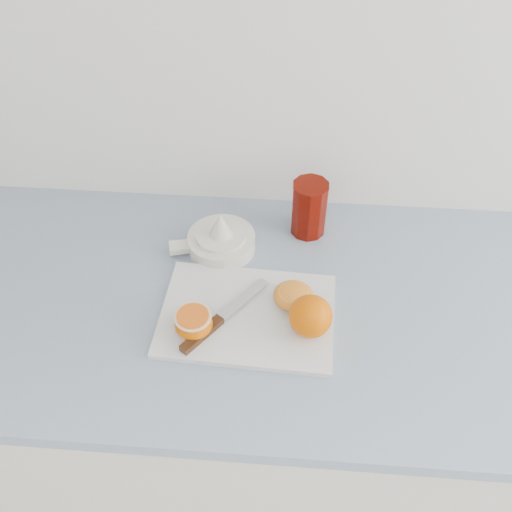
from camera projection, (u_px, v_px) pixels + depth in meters
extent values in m
cube|color=silver|center=(260.00, 417.00, 1.44)|extent=(2.55, 0.60, 0.86)
cube|color=#8C9BB4|center=(261.00, 303.00, 1.12)|extent=(2.62, 0.64, 0.03)
cube|color=silver|center=(247.00, 315.00, 1.07)|extent=(0.33, 0.24, 0.01)
sphere|color=#F95B00|center=(311.00, 316.00, 1.01)|extent=(0.08, 0.08, 0.08)
ellipsoid|color=#F95B00|center=(194.00, 324.00, 1.03)|extent=(0.07, 0.07, 0.04)
cylinder|color=#FFD490|center=(193.00, 317.00, 1.01)|extent=(0.07, 0.07, 0.00)
cylinder|color=#FF6019|center=(193.00, 316.00, 1.01)|extent=(0.06, 0.06, 0.00)
ellipsoid|color=orange|center=(293.00, 296.00, 1.08)|extent=(0.08, 0.08, 0.03)
cylinder|color=gold|center=(294.00, 292.00, 1.07)|extent=(0.06, 0.06, 0.00)
cube|color=#401E11|center=(202.00, 334.00, 1.02)|extent=(0.07, 0.09, 0.01)
cube|color=#B7B7BC|center=(244.00, 299.00, 1.08)|extent=(0.09, 0.11, 0.00)
cylinder|color=#B7B7BC|center=(202.00, 334.00, 1.02)|extent=(0.01, 0.01, 0.01)
cylinder|color=white|center=(222.00, 242.00, 1.19)|extent=(0.14, 0.14, 0.04)
cylinder|color=white|center=(221.00, 235.00, 1.18)|extent=(0.11, 0.11, 0.01)
cone|color=white|center=(220.00, 224.00, 1.16)|extent=(0.05, 0.05, 0.05)
cube|color=white|center=(180.00, 247.00, 1.18)|extent=(0.05, 0.04, 0.01)
ellipsoid|color=#C94D0A|center=(227.00, 235.00, 1.17)|extent=(0.01, 0.01, 0.00)
ellipsoid|color=#C94D0A|center=(214.00, 230.00, 1.18)|extent=(0.01, 0.01, 0.00)
ellipsoid|color=#C94D0A|center=(221.00, 238.00, 1.16)|extent=(0.01, 0.01, 0.00)
ellipsoid|color=#C94D0A|center=(229.00, 229.00, 1.18)|extent=(0.01, 0.01, 0.00)
cylinder|color=#5F0800|center=(309.00, 209.00, 1.20)|extent=(0.08, 0.08, 0.12)
cylinder|color=#DA4F14|center=(308.00, 225.00, 1.23)|extent=(0.06, 0.06, 0.02)
cylinder|color=#5F0800|center=(311.00, 185.00, 1.16)|extent=(0.08, 0.08, 0.00)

